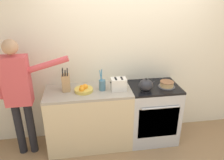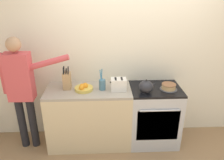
% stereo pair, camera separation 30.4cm
% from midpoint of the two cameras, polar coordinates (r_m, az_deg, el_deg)
% --- Properties ---
extents(ground_plane, '(16.00, 16.00, 0.00)m').
position_cam_midpoint_polar(ground_plane, '(3.45, 3.78, -18.03)').
color(ground_plane, '#93704C').
extents(wall_back, '(8.00, 0.04, 2.60)m').
position_cam_midpoint_polar(wall_back, '(3.33, 2.17, 6.24)').
color(wall_back, silver).
rests_on(wall_back, ground_plane).
extents(counter_cabinet, '(1.22, 0.58, 0.92)m').
position_cam_midpoint_polar(counter_cabinet, '(3.35, -8.58, -9.84)').
color(counter_cabinet, beige).
rests_on(counter_cabinet, ground_plane).
extents(stove_range, '(0.73, 0.61, 0.92)m').
position_cam_midpoint_polar(stove_range, '(3.46, 7.96, -8.54)').
color(stove_range, '#B7BABF').
rests_on(stove_range, ground_plane).
extents(layer_cake, '(0.24, 0.24, 0.08)m').
position_cam_midpoint_polar(layer_cake, '(3.24, 11.54, -1.17)').
color(layer_cake, '#4C4C51').
rests_on(layer_cake, stove_range).
extents(tea_kettle, '(0.24, 0.20, 0.19)m').
position_cam_midpoint_polar(tea_kettle, '(3.06, 6.09, -1.42)').
color(tea_kettle, '#232328').
rests_on(tea_kettle, stove_range).
extents(knife_block, '(0.11, 0.13, 0.34)m').
position_cam_midpoint_polar(knife_block, '(3.13, -14.69, -0.69)').
color(knife_block, tan).
rests_on(knife_block, counter_cabinet).
extents(utensil_crock, '(0.09, 0.09, 0.30)m').
position_cam_midpoint_polar(utensil_crock, '(3.07, -5.43, -1.32)').
color(utensil_crock, '#477084').
rests_on(utensil_crock, counter_cabinet).
extents(fruit_bowl, '(0.26, 0.26, 0.11)m').
position_cam_midpoint_polar(fruit_bowl, '(3.08, -10.26, -2.46)').
color(fruit_bowl, gold).
rests_on(fruit_bowl, counter_cabinet).
extents(toaster, '(0.23, 0.15, 0.17)m').
position_cam_midpoint_polar(toaster, '(3.07, -1.09, -1.15)').
color(toaster, silver).
rests_on(toaster, counter_cabinet).
extents(person_baker, '(0.94, 0.20, 1.69)m').
position_cam_midpoint_polar(person_baker, '(3.19, -25.74, -2.40)').
color(person_baker, black).
rests_on(person_baker, ground_plane).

